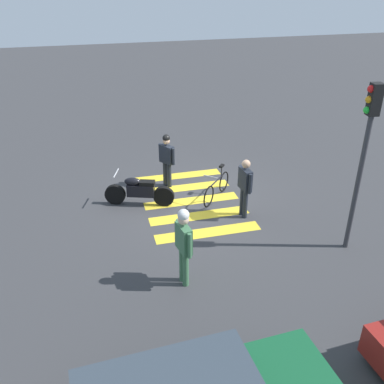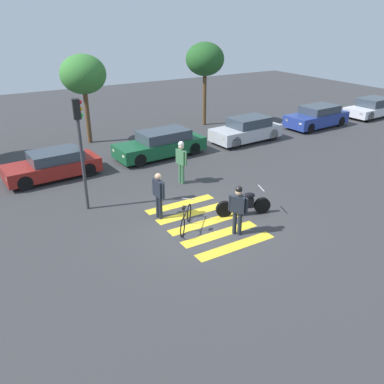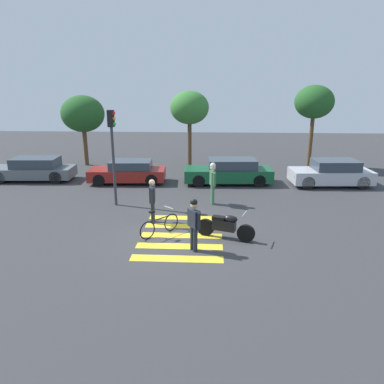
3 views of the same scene
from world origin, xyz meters
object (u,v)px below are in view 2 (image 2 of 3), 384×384
Objects in this scene: pedestrian_bystander at (181,159)px; car_green_compact at (161,144)px; car_silver_sedan at (247,130)px; car_maroon_wagon at (53,165)px; officer_by_motorcycle at (238,207)px; police_motorcycle at (243,204)px; traffic_light_pole at (80,138)px; car_white_van at (372,108)px; car_blue_hatchback at (317,117)px; leaning_bicycle at (186,219)px; officer_on_foot at (159,193)px.

pedestrian_bystander is 0.40× the size of car_green_compact.
car_silver_sedan is at bearing 29.13° from pedestrian_bystander.
car_maroon_wagon is at bearing -179.99° from car_silver_sedan.
officer_by_motorcycle is at bearing -100.01° from car_green_compact.
police_motorcycle is 6.31m from traffic_light_pole.
officer_by_motorcycle is at bearing -155.20° from car_white_van.
car_silver_sedan is at bearing 50.24° from officer_by_motorcycle.
car_maroon_wagon is 0.94× the size of car_blue_hatchback.
leaning_bicycle is 7.64m from car_maroon_wagon.
car_white_van is (11.42, 0.14, -0.03)m from car_silver_sedan.
car_maroon_wagon is 0.98× the size of car_silver_sedan.
car_blue_hatchback is at bearing 16.80° from pedestrian_bystander.
car_maroon_wagon is 5.50m from car_green_compact.
officer_on_foot is at bearing 109.54° from leaning_bicycle.
car_white_van is (19.65, 7.28, 0.27)m from leaning_bicycle.
leaning_bicycle is 0.30× the size of car_blue_hatchback.
police_motorcycle is 3.89m from pedestrian_bystander.
officer_on_foot is at bearing -163.12° from car_white_van.
car_white_van is (5.53, -0.02, -0.03)m from car_blue_hatchback.
officer_on_foot is at bearing 125.46° from officer_by_motorcycle.
car_green_compact is 6.91m from traffic_light_pole.
car_green_compact is 1.08× the size of car_blue_hatchback.
leaning_bicycle is 1.41m from officer_on_foot.
traffic_light_pole is at bearing 126.41° from leaning_bicycle.
police_motorcycle reaches higher than leaning_bicycle.
car_maroon_wagon is at bearing 111.09° from officer_on_foot.
car_white_van reaches higher than car_maroon_wagon.
traffic_light_pole is at bearing -166.27° from car_blue_hatchback.
car_silver_sedan is at bearing -1.54° from car_green_compact.
officer_by_motorcycle is (-1.04, -1.01, 0.56)m from police_motorcycle.
traffic_light_pole is (-3.69, 4.47, 1.79)m from officer_by_motorcycle.
officer_on_foot is 0.41× the size of car_white_van.
police_motorcycle is at bearing -36.16° from traffic_light_pole.
car_white_van is at bearing 24.80° from officer_by_motorcycle.
leaning_bicycle is 0.31× the size of car_silver_sedan.
car_blue_hatchback reaches higher than car_green_compact.
traffic_light_pole is (0.31, -3.88, 2.20)m from car_maroon_wagon.
pedestrian_bystander is 5.83m from car_maroon_wagon.
leaning_bicycle is (-2.33, 0.19, -0.08)m from police_motorcycle.
traffic_light_pole reaches higher than leaning_bicycle.
car_white_van reaches higher than leaning_bicycle.
car_silver_sedan is at bearing 0.01° from car_maroon_wagon.
leaning_bicycle is at bearing -53.59° from traffic_light_pole.
car_maroon_wagon reaches higher than police_motorcycle.
officer_on_foot reaches higher than police_motorcycle.
traffic_light_pole is at bearing 133.73° from officer_on_foot.
pedestrian_bystander is 0.45× the size of car_white_van.
pedestrian_bystander reaches higher than police_motorcycle.
car_green_compact is (0.89, 3.68, -0.47)m from pedestrian_bystander.
officer_on_foot is at bearing -68.91° from car_maroon_wagon.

